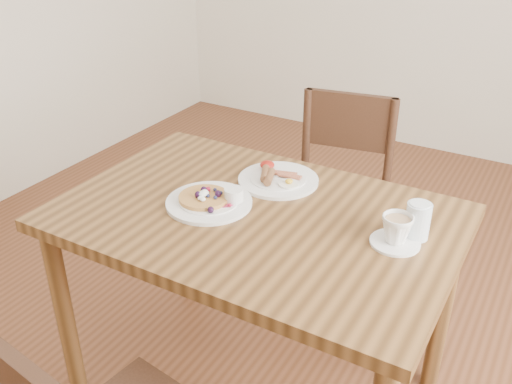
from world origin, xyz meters
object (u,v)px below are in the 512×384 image
Objects in this scene: dining_table at (256,239)px; pancake_plate at (211,200)px; water_glass at (418,221)px; teacup_saucer at (396,231)px; chair_far at (338,191)px; breakfast_plate at (277,178)px.

pancake_plate reaches higher than dining_table.
water_glass reaches higher than dining_table.
teacup_saucer reaches higher than dining_table.
chair_far is 8.26× the size of water_glass.
water_glass is (0.61, 0.13, 0.04)m from pancake_plate.
dining_table is 11.27× the size of water_glass.
breakfast_plate is (0.11, 0.24, -0.00)m from pancake_plate.
breakfast_plate is 0.49m from teacup_saucer.
pancake_plate is 2.53× the size of water_glass.
chair_far reaches higher than teacup_saucer.
dining_table is 0.24m from breakfast_plate.
water_glass is (0.47, -0.60, 0.31)m from chair_far.
breakfast_plate is at bearing 76.60° from chair_far.
chair_far is at bearing 86.21° from breakfast_plate.
teacup_saucer is at bearing -20.15° from breakfast_plate.
chair_far reaches higher than dining_table.
breakfast_plate is 0.52m from water_glass.
dining_table is 4.44× the size of breakfast_plate.
water_glass is at bearing 13.01° from dining_table.
dining_table is at bearing 10.41° from pancake_plate.
pancake_plate is (-0.15, -0.03, 0.11)m from dining_table.
teacup_saucer is (0.43, -0.66, 0.30)m from chair_far.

